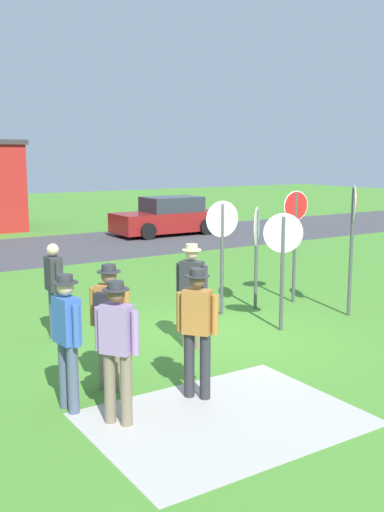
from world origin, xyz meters
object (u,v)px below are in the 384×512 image
object	(u,v)px
parked_car_on_street	(168,217)
person_with_sunhat	(197,326)
person_in_blue	(109,318)
stop_sign_rear_left	(352,228)
stop_sign_leaning_right	(295,229)
person_holding_notes	(117,344)
stop_sign_low_front	(283,252)
person_in_dark_shirt	(54,286)
stop_sign_far_back	(256,239)
stop_sign_leaning_left	(222,238)
person_on_left	(67,335)
person_near_signs	(192,290)

from	to	relation	value
parked_car_on_street	person_with_sunhat	bearing A→B (deg)	-119.21
person_in_blue	stop_sign_rear_left	bearing A→B (deg)	8.97
stop_sign_leaning_right	person_in_blue	distance (m)	5.95
person_holding_notes	person_in_blue	bearing A→B (deg)	69.74
stop_sign_leaning_right	person_with_sunhat	distance (m)	5.62
parked_car_on_street	stop_sign_low_front	distance (m)	13.47
stop_sign_rear_left	person_in_dark_shirt	distance (m)	5.77
stop_sign_far_back	stop_sign_leaning_left	size ratio (longest dim) A/B	0.93
stop_sign_rear_left	person_in_blue	bearing A→B (deg)	-171.03
person_holding_notes	stop_sign_leaning_left	bearing A→B (deg)	40.48
person_with_sunhat	person_in_dark_shirt	distance (m)	3.47
stop_sign_leaning_left	person_in_dark_shirt	world-z (taller)	stop_sign_leaning_left
stop_sign_leaning_right	stop_sign_rear_left	distance (m)	1.45
parked_car_on_street	stop_sign_low_front	size ratio (longest dim) A/B	2.00
parked_car_on_street	person_in_blue	world-z (taller)	person_in_blue
stop_sign_far_back	person_in_dark_shirt	distance (m)	4.28
person_on_left	person_with_sunhat	world-z (taller)	same
stop_sign_rear_left	person_in_dark_shirt	xyz separation A→B (m)	(-5.46, 1.66, -0.80)
stop_sign_leaning_right	person_in_dark_shirt	distance (m)	5.34
stop_sign_low_front	person_in_dark_shirt	bearing A→B (deg)	155.29
person_on_left	person_with_sunhat	xyz separation A→B (m)	(1.56, -0.54, 0.00)
stop_sign_leaning_right	stop_sign_rear_left	xyz separation A→B (m)	(0.17, -1.43, 0.15)
person_near_signs	person_holding_notes	world-z (taller)	same
stop_sign_low_front	stop_sign_leaning_left	distance (m)	1.51
stop_sign_low_front	person_on_left	size ratio (longest dim) A/B	1.24
person_in_dark_shirt	person_in_blue	bearing A→B (deg)	-93.48
person_in_blue	person_holding_notes	size ratio (longest dim) A/B	1.00
person_with_sunhat	stop_sign_low_front	bearing A→B (deg)	30.10
stop_sign_leaning_right	person_on_left	xyz separation A→B (m)	(-6.16, -2.63, -0.62)
stop_sign_low_front	person_on_left	bearing A→B (deg)	-165.40
person_holding_notes	stop_sign_rear_left	bearing A→B (deg)	17.42
person_on_left	person_with_sunhat	bearing A→B (deg)	-19.05
stop_sign_far_back	person_with_sunhat	world-z (taller)	stop_sign_far_back
stop_sign_far_back	person_in_dark_shirt	bearing A→B (deg)	177.09
stop_sign_low_front	stop_sign_rear_left	world-z (taller)	stop_sign_rear_left
parked_car_on_street	person_holding_notes	distance (m)	17.02
stop_sign_leaning_left	person_holding_notes	size ratio (longest dim) A/B	1.31
stop_sign_leaning_right	person_in_blue	xyz separation A→B (m)	(-5.45, -2.32, -0.60)
stop_sign_leaning_right	stop_sign_low_front	world-z (taller)	stop_sign_leaning_right
stop_sign_rear_left	person_on_left	xyz separation A→B (m)	(-6.33, -1.20, -0.77)
stop_sign_leaning_left	person_near_signs	distance (m)	2.22
person_with_sunhat	person_in_dark_shirt	bearing A→B (deg)	101.48
person_near_signs	person_in_dark_shirt	distance (m)	2.39
person_in_dark_shirt	person_near_signs	bearing A→B (deg)	-42.52
stop_sign_leaning_left	person_on_left	xyz separation A→B (m)	(-4.25, -2.66, -0.56)
person_with_sunhat	person_holding_notes	world-z (taller)	same
stop_sign_leaning_right	stop_sign_leaning_left	size ratio (longest dim) A/B	1.06
parked_car_on_street	person_in_blue	distance (m)	15.99
stop_sign_leaning_left	person_holding_notes	world-z (taller)	stop_sign_leaning_left
stop_sign_low_front	person_holding_notes	distance (m)	4.60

